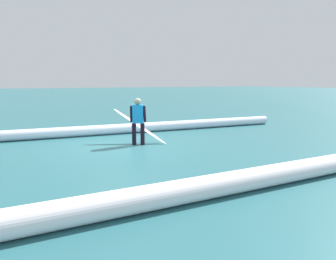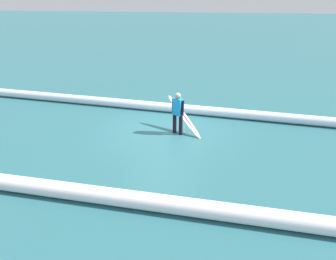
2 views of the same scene
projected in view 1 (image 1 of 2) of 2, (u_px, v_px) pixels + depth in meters
name	position (u px, v px, depth m)	size (l,w,h in m)	color
ground_plane	(119.00, 145.00, 9.34)	(190.46, 190.46, 0.00)	#285F66
surfer	(138.00, 119.00, 9.29)	(0.47, 0.34, 1.54)	black
surfboard	(139.00, 126.00, 9.71)	(1.56, 1.48, 1.16)	white
wave_crest_foreground	(73.00, 132.00, 10.76)	(0.39, 0.39, 18.15)	white
wave_crest_midground	(270.00, 176.00, 5.68)	(0.42, 0.42, 15.89)	white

